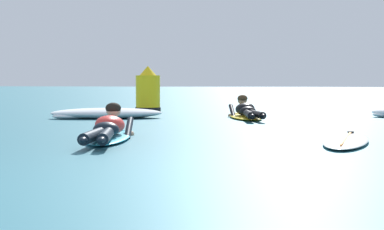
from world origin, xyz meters
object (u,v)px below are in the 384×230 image
surfer_near (108,130)px  channel_marker_buoy (148,93)px  surfer_far (246,112)px  drifting_surfboard (346,140)px

surfer_near → channel_marker_buoy: channel_marker_buoy is taller
surfer_far → channel_marker_buoy: size_ratio=2.19×
drifting_surfboard → channel_marker_buoy: 8.43m
surfer_near → channel_marker_buoy: 7.55m
surfer_far → drifting_surfboard: 5.07m
surfer_near → surfer_far: bearing=76.2°
surfer_far → drifting_surfboard: size_ratio=1.15×
surfer_far → channel_marker_buoy: (-2.77, 2.32, 0.34)m
surfer_far → channel_marker_buoy: channel_marker_buoy is taller
drifting_surfboard → surfer_far: bearing=111.3°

